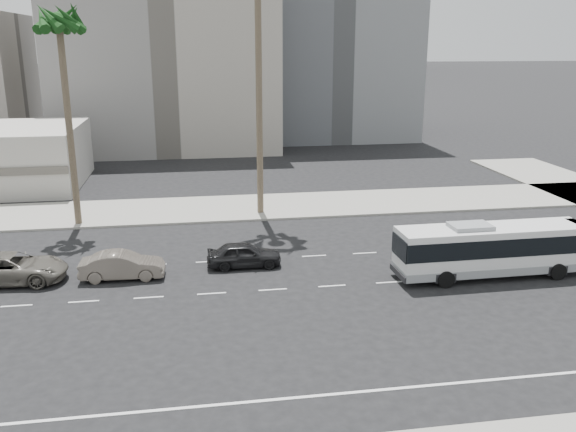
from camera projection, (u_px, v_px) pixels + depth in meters
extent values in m
plane|color=black|center=(389.00, 283.00, 30.82)|extent=(700.00, 700.00, 0.00)
cube|color=gray|center=(324.00, 204.00, 45.50)|extent=(120.00, 7.00, 0.15)
cube|color=gray|center=(167.00, 67.00, 69.19)|extent=(24.00, 18.00, 18.00)
cube|color=#595B60|center=(325.00, 32.00, 77.79)|extent=(20.00, 20.00, 26.00)
cube|color=beige|center=(204.00, 18.00, 261.64)|extent=(42.00, 42.00, 44.00)
cube|color=slate|center=(359.00, 1.00, 279.92)|extent=(22.00, 22.00, 60.00)
cube|color=silver|center=(492.00, 248.00, 31.30)|extent=(10.03, 2.34, 2.24)
cube|color=black|center=(492.00, 242.00, 31.22)|extent=(10.09, 2.40, 0.95)
cube|color=gray|center=(490.00, 266.00, 31.58)|extent=(10.05, 2.38, 0.43)
cube|color=gray|center=(470.00, 227.00, 30.77)|extent=(2.09, 1.41, 0.26)
cylinder|color=black|center=(558.00, 272.00, 31.05)|extent=(0.86, 0.26, 0.86)
cylinder|color=black|center=(535.00, 257.00, 33.15)|extent=(0.86, 0.26, 0.86)
cylinder|color=black|center=(445.00, 279.00, 30.12)|extent=(0.86, 0.26, 0.86)
cylinder|color=black|center=(428.00, 264.00, 32.21)|extent=(0.86, 0.26, 0.86)
imported|color=black|center=(244.00, 254.00, 32.86)|extent=(1.68, 4.05, 1.37)
imported|color=#6C6358|center=(122.00, 266.00, 31.18)|extent=(1.61, 4.31, 1.41)
imported|color=#656057|center=(11.00, 268.00, 30.67)|extent=(2.89, 5.61, 1.51)
cylinder|color=brown|center=(259.00, 85.00, 40.66)|extent=(0.49, 0.49, 17.97)
cylinder|color=brown|center=(69.00, 129.00, 38.70)|extent=(0.40, 0.40, 12.82)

